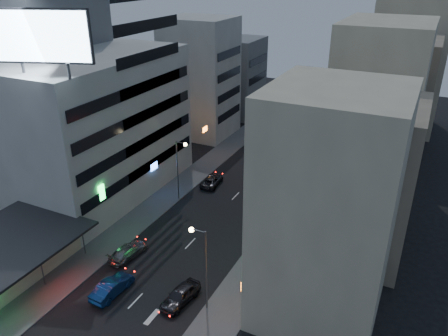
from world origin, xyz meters
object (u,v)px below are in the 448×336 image
Objects in this scene: parked_car_right_near at (180,295)px; road_car_silver at (128,251)px; parked_car_right_mid at (265,214)px; road_car_blue at (112,287)px; parked_car_right_far at (286,188)px; parked_car_left at (212,181)px.

road_car_silver is at bearing 164.77° from parked_car_right_near.
parked_car_right_mid is at bearing -123.01° from road_car_silver.
parked_car_right_mid reaches higher than parked_car_right_near.
road_car_blue is at bearing -114.72° from parked_car_right_mid.
road_car_silver is (-10.25, -20.71, -0.03)m from parked_car_right_far.
road_car_blue is at bearing 88.28° from parked_car_left.
parked_car_left is 0.93× the size of parked_car_right_far.
road_car_silver is (-8.44, 3.45, -0.08)m from parked_car_right_near.
parked_car_right_far is at bearing -173.00° from parked_car_left.
road_car_silver is (-0.34, -18.39, 0.04)m from parked_car_left.
parked_car_left is 18.39m from road_car_silver.
parked_car_left is at bearing -82.67° from road_car_blue.
road_car_silver is (-10.25, -12.94, -0.10)m from parked_car_right_mid.
parked_car_left is at bearing -169.58° from parked_car_right_far.
road_car_silver is at bearing -64.47° from road_car_blue.
parked_car_left is 23.71m from road_car_blue.
road_car_blue is at bearing -110.02° from parked_car_right_far.
parked_car_right_mid is 19.90m from road_car_blue.
parked_car_right_mid is 16.51m from road_car_silver.
parked_car_left is 0.98× the size of road_car_silver.
road_car_silver is (-2.20, 5.25, -0.08)m from road_car_blue.
parked_car_right_far is (9.91, 2.32, 0.08)m from parked_car_left.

